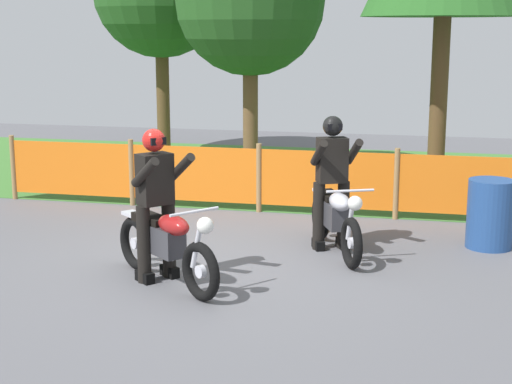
{
  "coord_description": "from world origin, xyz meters",
  "views": [
    {
      "loc": [
        2.55,
        -8.56,
        2.75
      ],
      "look_at": [
        0.59,
        -0.02,
        0.9
      ],
      "focal_mm": 54.68,
      "sensor_mm": 36.0,
      "label": 1
    }
  ],
  "objects_px": {
    "rider_trailing": "(156,199)",
    "rider_lead": "(332,175)",
    "oil_drum": "(490,214)",
    "motorcycle_trailing": "(166,244)",
    "motorcycle_lead": "(336,218)"
  },
  "relations": [
    {
      "from": "rider_trailing",
      "to": "rider_lead",
      "type": "bearing_deg",
      "value": 84.09
    },
    {
      "from": "oil_drum",
      "to": "motorcycle_trailing",
      "type": "bearing_deg",
      "value": -146.84
    },
    {
      "from": "motorcycle_trailing",
      "to": "motorcycle_lead",
      "type": "bearing_deg",
      "value": 83.89
    },
    {
      "from": "rider_lead",
      "to": "oil_drum",
      "type": "bearing_deg",
      "value": 80.15
    },
    {
      "from": "motorcycle_lead",
      "to": "motorcycle_trailing",
      "type": "height_order",
      "value": "motorcycle_trailing"
    },
    {
      "from": "rider_trailing",
      "to": "oil_drum",
      "type": "relative_size",
      "value": 1.92
    },
    {
      "from": "motorcycle_lead",
      "to": "motorcycle_trailing",
      "type": "xyz_separation_m",
      "value": [
        -1.64,
        -1.62,
        0.01
      ]
    },
    {
      "from": "rider_trailing",
      "to": "oil_drum",
      "type": "distance_m",
      "value": 4.29
    },
    {
      "from": "motorcycle_trailing",
      "to": "rider_lead",
      "type": "distance_m",
      "value": 2.44
    },
    {
      "from": "rider_lead",
      "to": "oil_drum",
      "type": "height_order",
      "value": "rider_lead"
    },
    {
      "from": "rider_lead",
      "to": "oil_drum",
      "type": "distance_m",
      "value": 2.09
    },
    {
      "from": "rider_trailing",
      "to": "oil_drum",
      "type": "xyz_separation_m",
      "value": [
        3.67,
        2.18,
        -0.48
      ]
    },
    {
      "from": "motorcycle_trailing",
      "to": "rider_trailing",
      "type": "height_order",
      "value": "rider_trailing"
    },
    {
      "from": "rider_lead",
      "to": "oil_drum",
      "type": "xyz_separation_m",
      "value": [
        1.97,
        0.49,
        -0.51
      ]
    },
    {
      "from": "motorcycle_lead",
      "to": "rider_lead",
      "type": "xyz_separation_m",
      "value": [
        -0.09,
        0.19,
        0.51
      ]
    }
  ]
}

